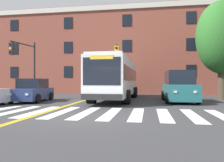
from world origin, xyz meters
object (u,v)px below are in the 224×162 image
object	(u,v)px
city_bus	(117,78)
car_teal_far_lane	(179,87)
car_white_behind_bus	(117,87)
car_navy_near_lane	(32,91)
street_tree_curbside_large	(222,38)
traffic_light_far_corner	(25,59)
traffic_light_overhead	(117,61)

from	to	relation	value
city_bus	car_teal_far_lane	distance (m)	5.04
car_white_behind_bus	car_teal_far_lane	bearing A→B (deg)	-58.89
city_bus	car_teal_far_lane	world-z (taller)	city_bus
car_navy_near_lane	car_teal_far_lane	xyz separation A→B (m)	(10.90, 1.46, 0.30)
car_navy_near_lane	street_tree_curbside_large	world-z (taller)	street_tree_curbside_large
car_white_behind_bus	traffic_light_far_corner	distance (m)	11.61
car_teal_far_lane	traffic_light_overhead	xyz separation A→B (m)	(-5.02, 2.86, 2.26)
traffic_light_overhead	traffic_light_far_corner	bearing A→B (deg)	-166.64
traffic_light_far_corner	car_teal_far_lane	bearing A→B (deg)	-4.31
car_teal_far_lane	traffic_light_overhead	world-z (taller)	traffic_light_overhead
car_white_behind_bus	traffic_light_far_corner	bearing A→B (deg)	-128.40
city_bus	traffic_light_overhead	distance (m)	2.27
car_navy_near_lane	traffic_light_overhead	distance (m)	7.74
car_navy_near_lane	car_teal_far_lane	distance (m)	11.00
street_tree_curbside_large	city_bus	bearing A→B (deg)	-168.95
car_teal_far_lane	traffic_light_far_corner	xyz separation A→B (m)	(-12.96, 0.98, 2.39)
car_teal_far_lane	car_white_behind_bus	bearing A→B (deg)	121.11
traffic_light_far_corner	street_tree_curbside_large	size ratio (longest dim) A/B	0.62
car_navy_near_lane	traffic_light_far_corner	distance (m)	4.18
city_bus	car_white_behind_bus	size ratio (longest dim) A/B	2.30
traffic_light_overhead	street_tree_curbside_large	xyz separation A→B (m)	(8.95, 0.05, 1.87)
car_teal_far_lane	street_tree_curbside_large	xyz separation A→B (m)	(3.94, 2.91, 4.13)
car_teal_far_lane	car_white_behind_bus	world-z (taller)	car_teal_far_lane
traffic_light_far_corner	traffic_light_overhead	size ratio (longest dim) A/B	1.04
car_teal_far_lane	traffic_light_far_corner	bearing A→B (deg)	175.69
traffic_light_overhead	car_white_behind_bus	bearing A→B (deg)	97.52
car_white_behind_bus	traffic_light_far_corner	world-z (taller)	traffic_light_far_corner
traffic_light_far_corner	traffic_light_overhead	world-z (taller)	traffic_light_far_corner
car_navy_near_lane	traffic_light_far_corner	xyz separation A→B (m)	(-2.06, 2.44, 2.69)
car_white_behind_bus	traffic_light_overhead	size ratio (longest dim) A/B	0.97
car_white_behind_bus	traffic_light_far_corner	size ratio (longest dim) A/B	0.94
car_navy_near_lane	street_tree_curbside_large	xyz separation A→B (m)	(14.83, 4.38, 4.43)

